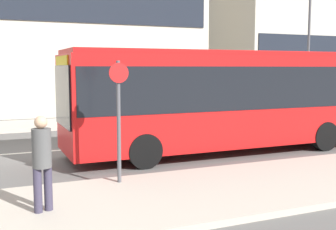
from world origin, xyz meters
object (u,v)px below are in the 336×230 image
(city_bus, at_px, (224,95))
(street_lamp, at_px, (309,40))
(pedestrian_near_stop, at_px, (42,157))
(parked_car_0, at_px, (306,108))
(bus_stop_sign, at_px, (119,112))

(city_bus, distance_m, street_lamp, 12.42)
(pedestrian_near_stop, relative_size, street_lamp, 0.26)
(parked_car_0, height_order, bus_stop_sign, bus_stop_sign)
(bus_stop_sign, bearing_deg, pedestrian_near_stop, -143.93)
(parked_car_0, relative_size, pedestrian_near_stop, 2.26)
(bus_stop_sign, bearing_deg, parked_car_0, 33.45)
(parked_car_0, relative_size, street_lamp, 0.58)
(parked_car_0, height_order, street_lamp, street_lamp)
(city_bus, relative_size, bus_stop_sign, 3.72)
(city_bus, distance_m, bus_stop_sign, 5.07)
(bus_stop_sign, distance_m, street_lamp, 17.43)
(parked_car_0, height_order, pedestrian_near_stop, pedestrian_near_stop)
(pedestrian_near_stop, height_order, bus_stop_sign, bus_stop_sign)
(bus_stop_sign, bearing_deg, city_bus, 32.02)
(city_bus, height_order, pedestrian_near_stop, city_bus)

